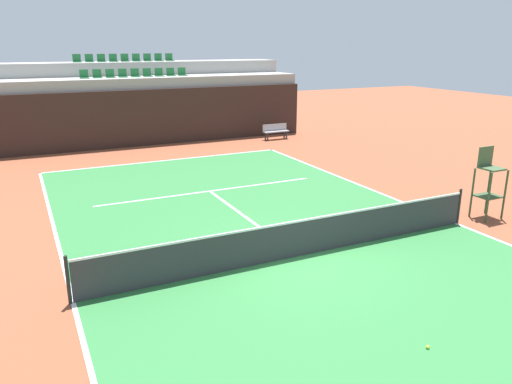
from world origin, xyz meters
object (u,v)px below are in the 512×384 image
Objects in this scene: tennis_ball_2 at (428,347)px; tennis_net at (300,238)px; umpire_chair at (489,180)px; player_bench at (276,130)px.

tennis_net is at bearing 90.11° from tennis_ball_2.
umpire_chair reaches higher than tennis_ball_2.
tennis_ball_2 is (-7.02, -18.94, -0.46)m from player_bench.
tennis_net is 16.11m from player_bench.
player_bench is (0.33, 14.44, -0.68)m from umpire_chair.
tennis_net reaches higher than player_bench.
tennis_net is 6.73m from umpire_chair.
umpire_chair is at bearing -91.31° from player_bench.
tennis_net is 167.88× the size of tennis_ball_2.
tennis_net is at bearing -115.86° from player_bench.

